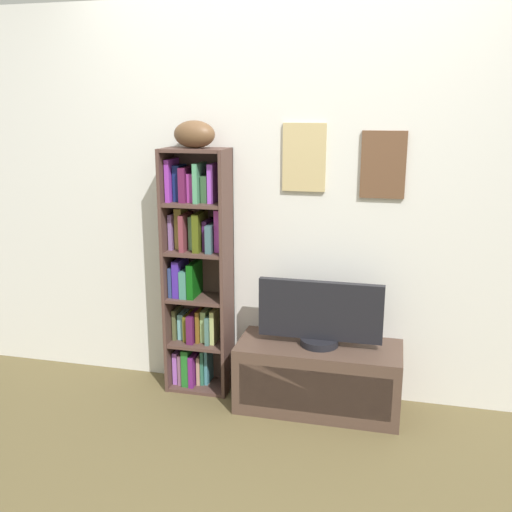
# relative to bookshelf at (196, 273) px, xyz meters

# --- Properties ---
(ground) EXTENTS (5.20, 5.20, 0.04)m
(ground) POSITION_rel_bookshelf_xyz_m (0.53, -1.00, -0.77)
(ground) COLOR brown
(back_wall) EXTENTS (4.80, 0.08, 2.33)m
(back_wall) POSITION_rel_bookshelf_xyz_m (0.53, 0.13, 0.42)
(back_wall) COLOR silver
(back_wall) RESTS_ON ground
(bookshelf) EXTENTS (0.39, 0.24, 1.50)m
(bookshelf) POSITION_rel_bookshelf_xyz_m (0.00, 0.00, 0.00)
(bookshelf) COLOR #4A322C
(bookshelf) RESTS_ON ground
(football) EXTENTS (0.28, 0.21, 0.16)m
(football) POSITION_rel_bookshelf_xyz_m (0.02, -0.03, 0.83)
(football) COLOR brown
(football) RESTS_ON bookshelf
(tv_stand) EXTENTS (0.94, 0.41, 0.40)m
(tv_stand) POSITION_rel_bookshelf_xyz_m (0.78, -0.11, -0.55)
(tv_stand) COLOR #4B372C
(tv_stand) RESTS_ON ground
(television) EXTENTS (0.71, 0.22, 0.38)m
(television) POSITION_rel_bookshelf_xyz_m (0.78, -0.11, -0.16)
(television) COLOR black
(television) RESTS_ON tv_stand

